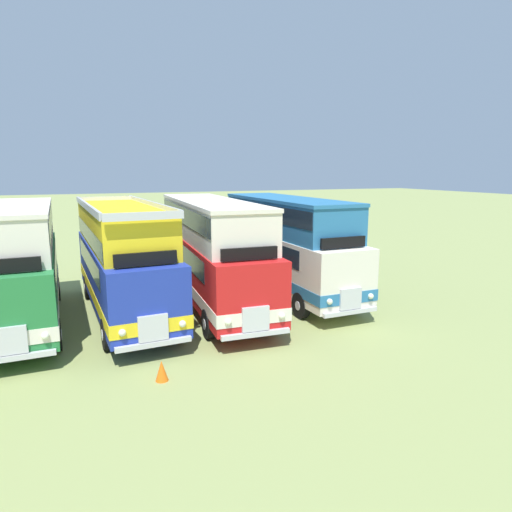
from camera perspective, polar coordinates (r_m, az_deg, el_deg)
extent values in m
plane|color=#8C9956|center=(19.30, -27.32, -7.69)|extent=(200.00, 200.00, 0.00)
cube|color=#237538|center=(18.81, -27.78, -2.81)|extent=(2.77, 9.62, 2.30)
cube|color=silver|center=(18.95, -27.62, -4.58)|extent=(2.81, 9.66, 0.44)
cube|color=#19232D|center=(19.08, -27.86, -0.80)|extent=(2.73, 7.22, 0.76)
cube|color=#19232D|center=(14.09, -29.25, -4.47)|extent=(2.20, 0.16, 0.90)
cube|color=silver|center=(14.34, -28.82, -9.42)|extent=(0.90, 0.15, 0.80)
cube|color=silver|center=(14.48, -28.65, -11.32)|extent=(2.30, 0.20, 0.16)
sphere|color=#EAEACC|center=(14.26, -25.19, -9.20)|extent=(0.22, 0.22, 0.22)
cube|color=silver|center=(18.74, -28.24, 3.02)|extent=(2.64, 8.72, 1.50)
cube|color=silver|center=(18.66, -28.47, 5.51)|extent=(2.70, 8.82, 0.14)
cube|color=#19232D|center=(18.71, -28.33, 3.92)|extent=(2.68, 8.62, 0.68)
cube|color=black|center=(14.41, -29.35, -1.11)|extent=(1.90, 0.17, 0.40)
cylinder|color=black|center=(16.01, -24.00, -9.14)|extent=(0.31, 1.05, 1.04)
cylinder|color=silver|center=(16.00, -23.46, -9.10)|extent=(0.03, 0.36, 0.36)
cylinder|color=black|center=(21.91, -24.01, -3.88)|extent=(0.31, 1.05, 1.04)
cylinder|color=silver|center=(21.91, -23.62, -3.85)|extent=(0.03, 0.36, 0.36)
cube|color=#1E339E|center=(18.52, -16.40, -2.19)|extent=(3.06, 10.09, 2.30)
cube|color=yellow|center=(18.66, -16.31, -3.98)|extent=(3.10, 10.13, 0.44)
cube|color=#19232D|center=(18.78, -16.70, -0.15)|extent=(2.95, 7.69, 0.76)
cube|color=#19232D|center=(13.65, -13.25, -3.81)|extent=(2.20, 0.22, 0.90)
cube|color=silver|center=(13.91, -12.93, -8.90)|extent=(0.91, 0.17, 0.80)
cube|color=silver|center=(14.06, -12.82, -10.86)|extent=(2.30, 0.27, 0.16)
sphere|color=#EAEACC|center=(14.10, -9.31, -8.49)|extent=(0.22, 0.22, 0.22)
sphere|color=#EAEACC|center=(13.76, -16.63, -9.32)|extent=(0.22, 0.22, 0.22)
cube|color=yellow|center=(18.44, -16.84, 3.74)|extent=(2.91, 9.18, 1.50)
cube|color=silver|center=(13.72, -14.02, 4.94)|extent=(2.40, 0.24, 0.24)
cube|color=silver|center=(22.35, -18.54, 6.87)|extent=(2.40, 0.24, 0.24)
cube|color=silver|center=(18.58, -13.30, 6.44)|extent=(0.61, 9.05, 0.24)
cube|color=silver|center=(18.23, -20.73, 5.95)|extent=(0.61, 9.05, 0.24)
cube|color=#19232D|center=(18.48, -16.79, 2.82)|extent=(2.94, 9.09, 0.64)
cube|color=black|center=(13.95, -13.81, -0.36)|extent=(1.90, 0.23, 0.40)
cylinder|color=black|center=(15.87, -10.06, -8.51)|extent=(0.34, 1.05, 1.04)
cylinder|color=silver|center=(15.91, -9.53, -8.45)|extent=(0.04, 0.36, 0.36)
cylinder|color=black|center=(15.48, -18.40, -9.42)|extent=(0.34, 1.05, 1.04)
cylinder|color=silver|center=(15.46, -18.96, -9.48)|extent=(0.04, 0.36, 0.36)
cylinder|color=black|center=(22.02, -14.61, -3.20)|extent=(0.34, 1.05, 1.04)
cylinder|color=silver|center=(22.05, -14.22, -3.17)|extent=(0.04, 0.36, 0.36)
cylinder|color=black|center=(21.74, -20.57, -3.73)|extent=(0.34, 1.05, 1.04)
cylinder|color=silver|center=(21.73, -20.97, -3.77)|extent=(0.04, 0.36, 0.36)
cube|color=red|center=(19.42, -5.56, -1.19)|extent=(3.03, 11.28, 2.30)
cube|color=silver|center=(19.56, -5.52, -2.91)|extent=(3.07, 11.32, 0.44)
cube|color=#19232D|center=(19.69, -5.87, 0.75)|extent=(2.94, 8.88, 0.76)
cube|color=#19232D|center=(14.10, -0.20, -3.04)|extent=(2.20, 0.20, 0.90)
cube|color=silver|center=(14.36, -0.05, -7.99)|extent=(0.90, 0.16, 0.80)
cube|color=silver|center=(14.50, -0.01, -9.89)|extent=(2.30, 0.25, 0.16)
sphere|color=#EAEACC|center=(14.65, 3.31, -7.61)|extent=(0.22, 0.22, 0.22)
sphere|color=#EAEACC|center=(14.09, -3.53, -8.38)|extent=(0.22, 0.22, 0.22)
cube|color=silver|center=(19.36, -5.84, 4.46)|extent=(2.88, 10.37, 1.50)
cube|color=silver|center=(19.29, -5.88, 6.89)|extent=(2.95, 10.48, 0.14)
cube|color=#19232D|center=(19.33, -5.85, 5.35)|extent=(2.92, 10.28, 0.68)
cube|color=black|center=(14.40, -0.84, 0.30)|extent=(1.90, 0.21, 0.40)
cylinder|color=black|center=(16.39, 1.85, -7.71)|extent=(0.33, 1.05, 1.04)
cylinder|color=silver|center=(16.44, 2.35, -7.66)|extent=(0.04, 0.36, 0.36)
cylinder|color=black|center=(15.74, -6.06, -8.56)|extent=(0.33, 1.05, 1.04)
cylinder|color=silver|center=(15.71, -6.60, -8.61)|extent=(0.04, 0.36, 0.36)
cylinder|color=black|center=(23.54, -5.00, -1.99)|extent=(0.33, 1.05, 1.04)
cylinder|color=silver|center=(23.57, -4.64, -1.96)|extent=(0.04, 0.36, 0.36)
cylinder|color=black|center=(23.09, -10.54, -2.38)|extent=(0.33, 1.05, 1.04)
cylinder|color=silver|center=(23.07, -10.90, -2.41)|extent=(0.04, 0.36, 0.36)
cube|color=silver|center=(20.90, 4.09, -0.31)|extent=(2.70, 9.97, 2.30)
cube|color=teal|center=(21.02, 4.07, -1.91)|extent=(2.74, 10.01, 0.44)
cube|color=#19232D|center=(21.14, 3.61, 1.48)|extent=(2.68, 7.57, 0.76)
cube|color=#19232D|center=(16.66, 11.86, -1.11)|extent=(2.20, 0.14, 0.90)
cube|color=silver|center=(16.87, 11.91, -5.34)|extent=(0.90, 0.14, 0.80)
cube|color=silver|center=(16.99, 11.90, -6.98)|extent=(2.30, 0.19, 0.16)
sphere|color=#EAEACC|center=(17.38, 14.37, -4.96)|extent=(0.22, 0.22, 0.22)
sphere|color=#EAEACC|center=(16.38, 9.34, -5.74)|extent=(0.22, 0.22, 0.22)
cube|color=teal|center=(20.84, 3.84, 4.95)|extent=(2.58, 9.07, 1.50)
cube|color=teal|center=(20.77, 3.87, 7.20)|extent=(2.65, 9.17, 0.14)
cube|color=#19232D|center=(20.81, 3.85, 5.77)|extent=(2.62, 8.97, 0.68)
cube|color=black|center=(16.92, 11.01, 1.69)|extent=(1.90, 0.16, 0.40)
cylinder|color=black|center=(18.96, 11.83, -5.35)|extent=(0.30, 1.05, 1.04)
cylinder|color=silver|center=(19.05, 12.21, -5.29)|extent=(0.03, 0.36, 0.36)
cylinder|color=black|center=(17.78, 5.71, -6.26)|extent=(0.30, 1.05, 1.04)
cylinder|color=silver|center=(17.71, 5.28, -6.32)|extent=(0.03, 0.36, 0.36)
cylinder|color=black|center=(24.41, 3.05, -1.50)|extent=(0.30, 1.05, 1.04)
cylinder|color=silver|center=(24.48, 3.37, -1.47)|extent=(0.03, 0.36, 0.36)
cylinder|color=black|center=(23.51, -1.99, -1.97)|extent=(0.30, 1.05, 1.04)
cylinder|color=silver|center=(23.45, -2.33, -2.00)|extent=(0.03, 0.36, 0.36)
cone|color=orange|center=(13.05, -11.88, -14.07)|extent=(0.36, 0.36, 0.58)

